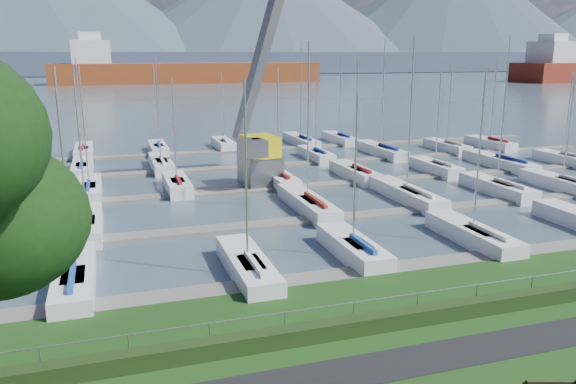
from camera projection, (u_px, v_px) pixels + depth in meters
name	position (u px, v px, depth m)	size (l,w,h in m)	color
path	(410.00, 361.00, 20.95)	(160.00, 2.00, 0.04)	black
water	(127.00, 79.00, 264.15)	(800.00, 540.00, 0.20)	#465866
hedge	(379.00, 322.00, 23.27)	(80.00, 0.70, 0.70)	#1E3312
fence	(376.00, 299.00, 23.44)	(0.04, 0.04, 80.00)	gray
foothill	(122.00, 63.00, 327.32)	(900.00, 80.00, 12.00)	#434C62
mountains	(125.00, 1.00, 388.71)	(1190.00, 360.00, 115.00)	#3A4455
docks	(238.00, 191.00, 47.81)	(90.00, 41.60, 0.25)	gray
crane	(261.00, 121.00, 49.92)	(6.37, 13.22, 22.35)	slate
cargo_ship_mid	(178.00, 73.00, 223.81)	(105.21, 18.04, 21.50)	brown
sailboat_fleet	(220.00, 123.00, 48.94)	(75.17, 49.81, 13.49)	maroon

